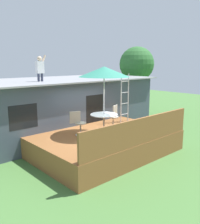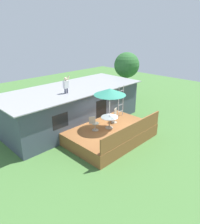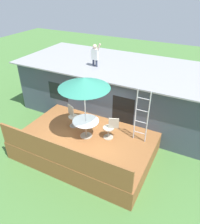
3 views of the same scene
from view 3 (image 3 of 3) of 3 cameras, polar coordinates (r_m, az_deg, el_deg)
ground_plane at (r=9.63m, az=-3.30°, el=-9.95°), size 40.00×40.00×0.00m
house at (r=11.61m, az=5.50°, el=5.68°), size 10.50×4.50×2.69m
deck at (r=9.37m, az=-3.37°, el=-8.11°), size 5.36×3.69×0.80m
deck_railing at (r=7.71m, az=-10.42°, el=-10.64°), size 5.26×0.08×0.90m
patio_table at (r=8.79m, az=-3.69°, el=-3.11°), size 1.04×1.04×0.74m
patio_umbrella at (r=7.93m, az=-4.12°, el=7.45°), size 1.90×1.90×2.54m
step_ladder at (r=8.42m, az=10.61°, el=-1.12°), size 0.52×0.04×2.20m
person_figure at (r=10.67m, az=-1.28°, el=14.71°), size 0.47×0.20×1.11m
patio_chair_left at (r=9.57m, az=-7.03°, el=-1.06°), size 0.59×0.44×0.92m
patio_chair_right at (r=8.77m, az=2.66°, el=-4.16°), size 0.60×0.44×0.92m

